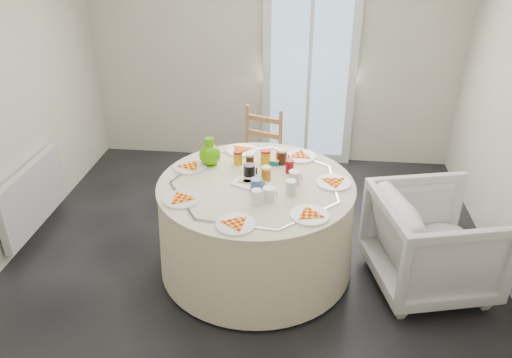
# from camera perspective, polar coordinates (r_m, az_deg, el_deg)

# --- Properties ---
(floor) EXTENTS (4.00, 4.00, 0.00)m
(floor) POSITION_cam_1_polar(r_m,az_deg,el_deg) (4.22, -0.49, -9.21)
(floor) COLOR black
(floor) RESTS_ON ground
(wall_back) EXTENTS (4.00, 0.02, 2.60)m
(wall_back) POSITION_cam_1_polar(r_m,az_deg,el_deg) (5.48, 1.94, 14.96)
(wall_back) COLOR #BCB5A3
(wall_back) RESTS_ON floor
(glass_door) EXTENTS (1.00, 0.08, 2.10)m
(glass_door) POSITION_cam_1_polar(r_m,az_deg,el_deg) (5.48, 6.13, 12.12)
(glass_door) COLOR silver
(glass_door) RESTS_ON floor
(radiator) EXTENTS (0.07, 1.00, 0.55)m
(radiator) POSITION_cam_1_polar(r_m,az_deg,el_deg) (4.76, -24.12, -1.77)
(radiator) COLOR silver
(radiator) RESTS_ON floor
(table) EXTENTS (1.53, 1.53, 0.78)m
(table) POSITION_cam_1_polar(r_m,az_deg,el_deg) (3.95, 0.00, -5.44)
(table) COLOR #F3EBB2
(table) RESTS_ON floor
(wooden_chair) EXTENTS (0.52, 0.51, 0.93)m
(wooden_chair) POSITION_cam_1_polar(r_m,az_deg,el_deg) (4.83, 0.03, 2.57)
(wooden_chair) COLOR #A55D3F
(wooden_chair) RESTS_ON floor
(armchair) EXTENTS (0.96, 0.99, 0.86)m
(armchair) POSITION_cam_1_polar(r_m,az_deg,el_deg) (3.98, 19.62, -6.79)
(armchair) COLOR silver
(armchair) RESTS_ON floor
(place_settings) EXTENTS (1.89, 1.89, 0.03)m
(place_settings) POSITION_cam_1_polar(r_m,az_deg,el_deg) (3.74, 0.00, -0.40)
(place_settings) COLOR white
(place_settings) RESTS_ON table
(jar_cluster) EXTENTS (0.50, 0.28, 0.14)m
(jar_cluster) POSITION_cam_1_polar(r_m,az_deg,el_deg) (3.94, 0.70, 1.97)
(jar_cluster) COLOR #A94418
(jar_cluster) RESTS_ON table
(butter_tub) EXTENTS (0.13, 0.10, 0.05)m
(butter_tub) POSITION_cam_1_polar(r_m,az_deg,el_deg) (4.03, 1.90, 2.02)
(butter_tub) COLOR #076385
(butter_tub) RESTS_ON table
(green_pitcher) EXTENTS (0.22, 0.22, 0.22)m
(green_pitcher) POSITION_cam_1_polar(r_m,az_deg,el_deg) (4.00, -5.29, 3.05)
(green_pitcher) COLOR #4CAB01
(green_pitcher) RESTS_ON table
(cheese_platter) EXTENTS (0.32, 0.27, 0.03)m
(cheese_platter) POSITION_cam_1_polar(r_m,az_deg,el_deg) (3.72, -0.54, -0.53)
(cheese_platter) COLOR white
(cheese_platter) RESTS_ON table
(mugs_glasses) EXTENTS (0.88, 0.88, 0.12)m
(mugs_glasses) POSITION_cam_1_polar(r_m,az_deg,el_deg) (3.70, 1.77, -0.06)
(mugs_glasses) COLOR gray
(mugs_glasses) RESTS_ON table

